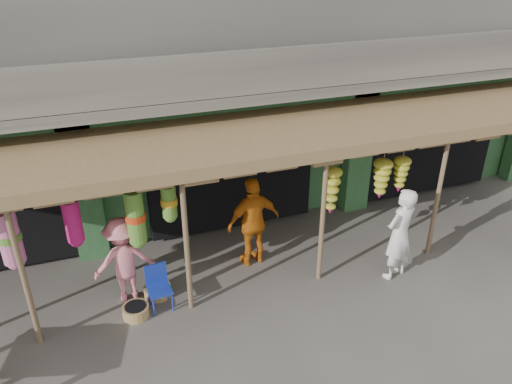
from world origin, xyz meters
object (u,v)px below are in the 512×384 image
object	(u,v)px
person_vendor	(253,222)
person_shopper	(124,261)
person_front	(399,234)
blue_chair	(158,284)

from	to	relation	value
person_vendor	person_shopper	world-z (taller)	person_vendor
person_front	blue_chair	bearing A→B (deg)	-27.04
blue_chair	person_shopper	bearing A→B (deg)	136.99
person_vendor	person_front	bearing A→B (deg)	143.65
person_shopper	blue_chair	bearing A→B (deg)	141.96
person_shopper	person_vendor	bearing A→B (deg)	-173.58
blue_chair	person_front	bearing A→B (deg)	-13.85
blue_chair	person_front	distance (m)	4.49
blue_chair	person_shopper	xyz separation A→B (m)	(-0.49, 0.38, 0.37)
blue_chair	person_front	world-z (taller)	person_front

